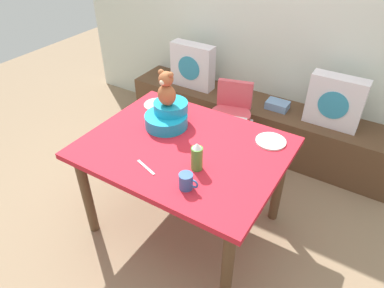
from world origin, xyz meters
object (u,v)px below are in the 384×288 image
at_px(dining_table, 184,157).
at_px(teddy_bear, 166,89).
at_px(highchair, 231,116).
at_px(dinner_plate_far, 271,141).
at_px(book_stack, 277,105).
at_px(pillow_floral_right, 335,102).
at_px(infant_seat_teal, 168,116).
at_px(pillow_floral_left, 193,66).
at_px(ketchup_bottle, 197,157).
at_px(dinner_plate_near, 157,105).
at_px(coffee_mug, 186,181).

xyz_separation_m(dining_table, teddy_bear, (-0.23, 0.15, 0.38)).
bearing_deg(highchair, dinner_plate_far, -42.84).
relative_size(book_stack, dining_table, 0.16).
xyz_separation_m(pillow_floral_right, highchair, (-0.73, -0.42, -0.16)).
bearing_deg(dinner_plate_far, infant_seat_teal, -165.32).
bearing_deg(pillow_floral_left, dinner_plate_far, -37.72).
relative_size(dining_table, infant_seat_teal, 3.90).
relative_size(book_stack, ketchup_bottle, 1.08).
bearing_deg(teddy_bear, dinner_plate_near, 142.18).
bearing_deg(dinner_plate_near, pillow_floral_right, 38.28).
xyz_separation_m(pillow_floral_left, dinner_plate_far, (1.16, -0.90, 0.07)).
bearing_deg(dinner_plate_near, dining_table, -35.61).
bearing_deg(pillow_floral_right, book_stack, 177.48).
distance_m(pillow_floral_right, highchair, 0.86).
height_order(pillow_floral_right, coffee_mug, pillow_floral_right).
relative_size(highchair, ketchup_bottle, 4.27).
xyz_separation_m(pillow_floral_left, pillow_floral_right, (1.38, 0.00, 0.00)).
distance_m(pillow_floral_left, teddy_bear, 1.22).
bearing_deg(dinner_plate_far, pillow_floral_right, 76.40).
bearing_deg(dinner_plate_far, highchair, 137.16).
distance_m(pillow_floral_right, coffee_mug, 1.63).
bearing_deg(pillow_floral_left, infant_seat_teal, -66.79).
height_order(book_stack, dinner_plate_far, dinner_plate_far).
height_order(pillow_floral_right, teddy_bear, teddy_bear).
bearing_deg(pillow_floral_right, coffee_mug, -106.29).
bearing_deg(infant_seat_teal, coffee_mug, -46.19).
relative_size(book_stack, dinner_plate_far, 1.00).
distance_m(teddy_bear, dinner_plate_far, 0.77).
distance_m(teddy_bear, dinner_plate_near, 0.40).
xyz_separation_m(infant_seat_teal, dinner_plate_near, (-0.23, 0.18, -0.07)).
relative_size(infant_seat_teal, dinner_plate_near, 1.65).
bearing_deg(pillow_floral_right, dinner_plate_far, -103.60).
bearing_deg(book_stack, dining_table, -99.39).
bearing_deg(infant_seat_teal, dinner_plate_near, 142.26).
distance_m(teddy_bear, ketchup_bottle, 0.55).
xyz_separation_m(dining_table, infant_seat_teal, (-0.23, 0.15, 0.17)).
relative_size(dining_table, coffee_mug, 10.72).
height_order(infant_seat_teal, coffee_mug, infant_seat_teal).
distance_m(book_stack, teddy_bear, 1.29).
relative_size(book_stack, coffee_mug, 1.67).
relative_size(book_stack, infant_seat_teal, 0.61).
xyz_separation_m(book_stack, dining_table, (-0.21, -1.25, 0.15)).
xyz_separation_m(pillow_floral_left, coffee_mug, (0.92, -1.56, 0.11)).
bearing_deg(book_stack, dinner_plate_near, -125.89).
bearing_deg(dinner_plate_far, ketchup_bottle, -119.50).
distance_m(highchair, ketchup_bottle, 1.04).
bearing_deg(dinner_plate_near, dinner_plate_far, 0.31).
distance_m(infant_seat_teal, dinner_plate_far, 0.72).
xyz_separation_m(highchair, ketchup_bottle, (0.24, -0.97, 0.31)).
bearing_deg(ketchup_bottle, infant_seat_teal, 144.11).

